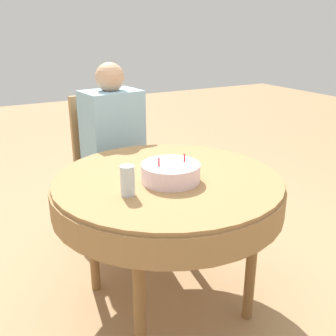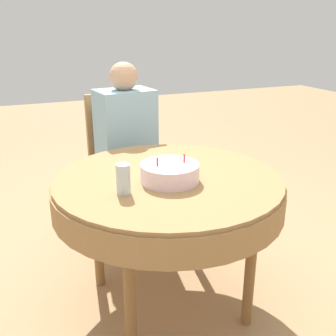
# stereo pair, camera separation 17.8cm
# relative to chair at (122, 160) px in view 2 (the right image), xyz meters

# --- Properties ---
(ground_plane) EXTENTS (12.00, 12.00, 0.00)m
(ground_plane) POSITION_rel_chair_xyz_m (-0.03, -0.87, -0.50)
(ground_plane) COLOR #A37F56
(dining_table) EXTENTS (1.07, 1.07, 0.70)m
(dining_table) POSITION_rel_chair_xyz_m (-0.03, -0.87, 0.12)
(dining_table) COLOR #9E7547
(dining_table) RESTS_ON ground_plane
(chair) EXTENTS (0.47, 0.47, 0.94)m
(chair) POSITION_rel_chair_xyz_m (0.00, 0.00, 0.00)
(chair) COLOR #A37A4C
(chair) RESTS_ON ground_plane
(person) EXTENTS (0.37, 0.37, 1.15)m
(person) POSITION_rel_chair_xyz_m (0.01, -0.10, 0.19)
(person) COLOR tan
(person) RESTS_ON ground_plane
(birthday_cake) EXTENTS (0.26, 0.26, 0.12)m
(birthday_cake) POSITION_rel_chair_xyz_m (-0.05, -0.93, 0.24)
(birthday_cake) COLOR silver
(birthday_cake) RESTS_ON dining_table
(drinking_glass) EXTENTS (0.06, 0.06, 0.13)m
(drinking_glass) POSITION_rel_chair_xyz_m (-0.28, -0.98, 0.26)
(drinking_glass) COLOR silver
(drinking_glass) RESTS_ON dining_table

